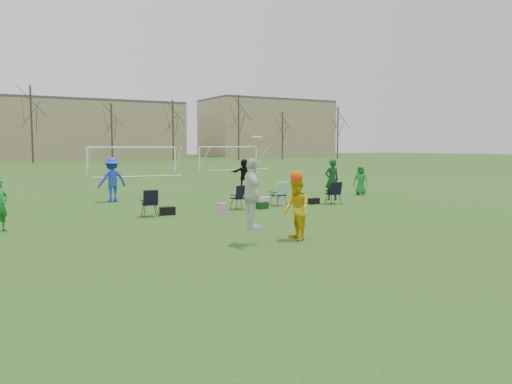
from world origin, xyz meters
TOP-DOWN VIEW (x-y plane):
  - ground at (0.00, 0.00)m, footprint 260.00×260.00m
  - fielder_green_near at (-6.99, 6.76)m, footprint 0.68×0.66m
  - fielder_blue at (-2.20, 13.15)m, footprint 1.41×0.95m
  - fielder_green_far at (9.81, 10.11)m, footprint 0.80×0.88m
  - fielder_black at (6.89, 17.45)m, footprint 1.69×1.00m
  - center_contest at (-0.76, 1.41)m, footprint 2.07×1.16m
  - sideline_setup at (3.16, 7.86)m, footprint 8.90×2.13m
  - goal_mid at (4.00, 32.00)m, footprint 7.40×0.63m
  - goal_right at (16.00, 38.00)m, footprint 7.35×1.14m
  - tree_line at (0.24, 69.85)m, footprint 110.28×3.28m
  - building_row at (6.73, 96.00)m, footprint 126.00×16.00m

SIDE VIEW (x-z plane):
  - ground at x=0.00m, z-range 0.00..0.00m
  - sideline_setup at x=3.16m, z-range -0.39..1.56m
  - fielder_green_far at x=9.81m, z-range 0.00..1.51m
  - fielder_green_near at x=-6.99m, z-range 0.00..1.56m
  - fielder_black at x=6.89m, z-range 0.00..1.73m
  - fielder_blue at x=-2.20m, z-range 0.00..2.01m
  - center_contest at x=-0.76m, z-range -0.30..2.49m
  - goal_mid at x=4.00m, z-range 0.69..3.15m
  - goal_right at x=16.00m, z-range 0.69..3.15m
  - tree_line at x=0.24m, z-range -0.61..10.79m
  - building_row at x=6.73m, z-range -0.51..12.49m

